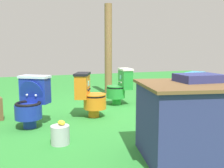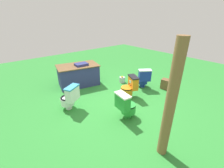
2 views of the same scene
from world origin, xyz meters
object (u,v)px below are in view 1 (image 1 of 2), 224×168
(toilet_white, at_px, (200,94))
(vendor_table, at_px, (212,119))
(toilet_green, at_px, (120,86))
(toilet_orange, at_px, (89,95))
(toilet_blue, at_px, (32,101))
(wooden_post, at_px, (108,50))
(lemon_bucket, at_px, (60,134))

(toilet_white, relative_size, vendor_table, 0.45)
(toilet_green, height_order, toilet_orange, same)
(toilet_blue, xyz_separation_m, vendor_table, (-1.66, 1.72, 0.02))
(toilet_green, xyz_separation_m, wooden_post, (-0.19, -1.21, 0.72))
(toilet_orange, distance_m, wooden_post, 2.26)
(toilet_blue, bearing_deg, vendor_table, 168.06)
(toilet_white, relative_size, toilet_green, 1.00)
(lemon_bucket, bearing_deg, toilet_orange, -122.19)
(toilet_white, xyz_separation_m, lemon_bucket, (2.38, 0.43, -0.26))
(toilet_blue, xyz_separation_m, wooden_post, (-1.93, -2.08, 0.72))
(toilet_blue, relative_size, wooden_post, 0.33)
(lemon_bucket, bearing_deg, toilet_blue, -72.34)
(toilet_green, relative_size, toilet_blue, 1.00)
(toilet_white, height_order, toilet_blue, same)
(toilet_white, height_order, toilet_orange, same)
(toilet_orange, distance_m, lemon_bucket, 1.24)
(toilet_orange, relative_size, wooden_post, 0.33)
(toilet_white, xyz_separation_m, wooden_post, (0.71, -2.48, 0.72))
(toilet_blue, height_order, wooden_post, wooden_post)
(toilet_green, relative_size, vendor_table, 0.45)
(toilet_green, xyz_separation_m, lemon_bucket, (1.47, 1.70, -0.25))
(toilet_white, relative_size, lemon_bucket, 2.63)
(wooden_post, bearing_deg, vendor_table, 85.98)
(vendor_table, xyz_separation_m, wooden_post, (-0.27, -3.81, 0.70))
(vendor_table, bearing_deg, toilet_blue, -46.01)
(toilet_blue, relative_size, toilet_orange, 1.00)
(toilet_green, xyz_separation_m, toilet_blue, (1.74, 0.87, 0.00))
(vendor_table, relative_size, lemon_bucket, 5.86)
(toilet_orange, xyz_separation_m, vendor_table, (-0.75, 1.92, 0.02))
(toilet_white, xyz_separation_m, vendor_table, (0.98, 1.33, 0.02))
(toilet_green, distance_m, toilet_orange, 1.07)
(toilet_white, height_order, lemon_bucket, toilet_white)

